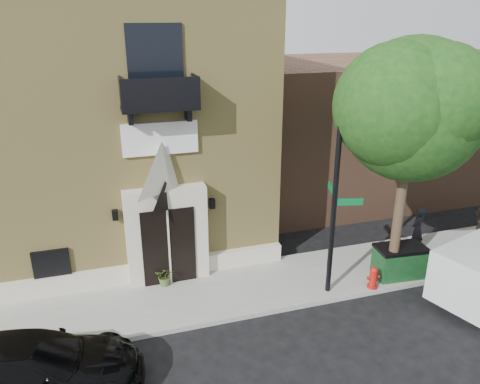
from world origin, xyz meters
The scene contains 11 objects.
ground centered at (0.00, 0.00, 0.00)m, with size 120.00×120.00×0.00m, color black.
sidewalk centered at (1.00, 1.50, 0.07)m, with size 42.00×3.00×0.15m, color gray.
church centered at (-2.99, 7.95, 4.63)m, with size 12.20×11.01×9.30m.
neighbour_building centered at (12.00, 9.00, 3.20)m, with size 18.00×8.00×6.40m, color brown.
street_tree_left centered at (6.03, 0.35, 5.87)m, with size 4.97×4.38×7.77m.
black_sedan centered at (-4.88, -1.25, 0.75)m, with size 2.11×5.18×1.50m, color black.
street_sign centered at (3.73, 0.50, 3.12)m, with size 0.92×1.08×5.90m.
fire_hydrant centered at (5.16, 0.20, 0.52)m, with size 0.42×0.34×0.75m.
dumpster centered at (6.40, 0.61, 0.70)m, with size 1.73×1.08×1.08m.
planter centered at (-1.19, 2.36, 0.49)m, with size 0.62×0.53×0.68m, color #50652B.
pedestrian_near centered at (8.03, 1.91, 1.03)m, with size 0.64×0.42×1.76m, color black.
Camera 1 is at (-2.81, -10.94, 8.45)m, focal length 35.00 mm.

